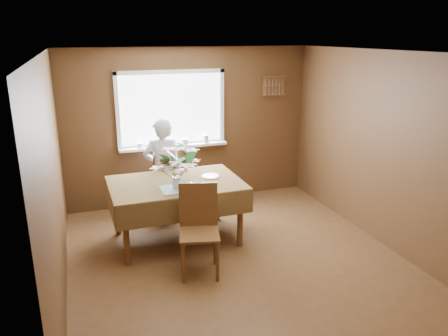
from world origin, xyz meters
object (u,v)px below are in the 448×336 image
object	(u,v)px
dining_table	(176,189)
chair_far	(166,180)
flower_bouquet	(176,164)
seated_woman	(163,170)
chair_near	(199,226)

from	to	relation	value
dining_table	chair_far	xyz separation A→B (m)	(0.05, 0.95, -0.18)
flower_bouquet	chair_far	bearing A→B (deg)	86.03
dining_table	seated_woman	bearing A→B (deg)	90.00
seated_woman	flower_bouquet	size ratio (longest dim) A/B	2.76
dining_table	chair_far	distance (m)	0.97
chair_far	flower_bouquet	size ratio (longest dim) A/B	1.83
dining_table	flower_bouquet	size ratio (longest dim) A/B	3.11
chair_far	flower_bouquet	distance (m)	1.30
chair_far	flower_bouquet	xyz separation A→B (m)	(-0.08, -1.15, 0.59)
dining_table	chair_near	size ratio (longest dim) A/B	1.66
chair_far	flower_bouquet	bearing A→B (deg)	77.16
dining_table	seated_woman	world-z (taller)	seated_woman
seated_woman	flower_bouquet	bearing A→B (deg)	94.96
chair_far	seated_woman	size ratio (longest dim) A/B	0.66
dining_table	seated_woman	size ratio (longest dim) A/B	1.13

